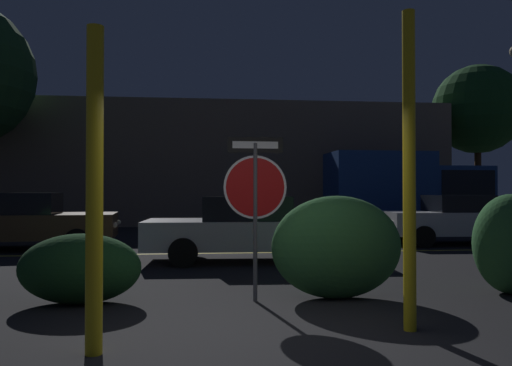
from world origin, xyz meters
name	(u,v)px	position (x,y,z in m)	size (l,w,h in m)	color
ground_plane	(266,340)	(0.00, 0.00, 0.00)	(260.00, 260.00, 0.00)	black
road_center_stripe	(230,253)	(0.00, 7.25, 0.00)	(33.49, 0.12, 0.01)	gold
stop_sign	(255,188)	(0.08, 1.81, 1.59)	(0.89, 0.06, 2.30)	#4C4C51
yellow_pole_left	(95,189)	(-1.67, -0.29, 1.56)	(0.16, 0.16, 3.12)	yellow
yellow_pole_right	(409,170)	(1.63, 0.17, 1.78)	(0.14, 0.14, 3.56)	yellow
hedge_bush_1	(80,269)	(-2.33, 1.90, 0.48)	(1.65, 0.96, 0.96)	#19421E
hedge_bush_2	(337,247)	(1.26, 1.86, 0.74)	(1.90, 0.87, 1.48)	#2D6633
hedge_bush_3	(511,244)	(3.96, 1.90, 0.75)	(1.11, 1.04, 1.50)	#2D6633
passing_car_1	(25,221)	(-5.34, 8.59, 0.74)	(4.78, 2.37, 1.50)	brown
passing_car_2	(252,229)	(0.41, 5.80, 0.71)	(4.87, 2.01, 1.43)	silver
passing_car_3	(454,219)	(6.60, 8.67, 0.72)	(4.12, 2.10, 1.43)	silver
delivery_truck	(409,189)	(7.04, 12.94, 1.61)	(6.00, 2.44, 2.98)	navy
tree_1	(478,110)	(12.94, 18.36, 5.61)	(4.40, 4.40, 7.83)	#422D1E
building_backdrop	(166,165)	(-2.44, 18.98, 2.80)	(26.21, 4.71, 5.59)	#7A6B5B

